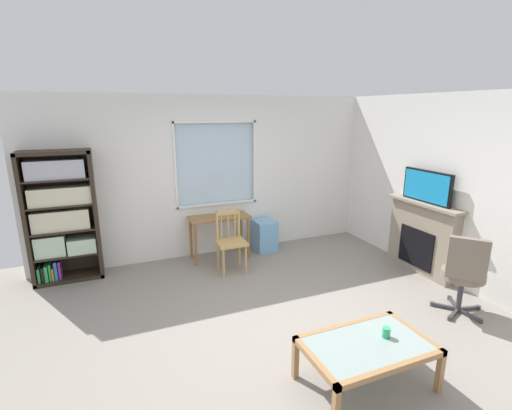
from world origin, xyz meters
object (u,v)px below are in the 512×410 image
object	(u,v)px
fireplace	(422,237)
office_chair	(464,272)
coffee_table	(367,349)
desk_under_window	(219,224)
wooden_chair	(231,241)
plastic_drawer_unit	(265,235)
bookshelf	(61,214)
tv	(427,187)
sippy_cup	(386,332)

from	to	relation	value
fireplace	office_chair	bearing A→B (deg)	-114.95
coffee_table	desk_under_window	bearing A→B (deg)	95.94
wooden_chair	plastic_drawer_unit	xyz separation A→B (m)	(0.80, 0.56, -0.20)
bookshelf	fireplace	distance (m)	5.15
wooden_chair	fireplace	distance (m)	2.82
plastic_drawer_unit	fireplace	world-z (taller)	fireplace
plastic_drawer_unit	office_chair	distance (m)	3.08
tv	office_chair	world-z (taller)	tv
desk_under_window	coffee_table	size ratio (longest dim) A/B	0.88
plastic_drawer_unit	office_chair	world-z (taller)	office_chair
coffee_table	sippy_cup	size ratio (longest dim) A/B	12.20
coffee_table	sippy_cup	bearing A→B (deg)	4.22
desk_under_window	sippy_cup	distance (m)	3.27
bookshelf	plastic_drawer_unit	world-z (taller)	bookshelf
plastic_drawer_unit	coffee_table	distance (m)	3.32
wooden_chair	bookshelf	bearing A→B (deg)	164.53
plastic_drawer_unit	sippy_cup	distance (m)	3.28
desk_under_window	wooden_chair	distance (m)	0.53
bookshelf	sippy_cup	distance (m)	4.35
desk_under_window	sippy_cup	world-z (taller)	desk_under_window
wooden_chair	coffee_table	bearing A→B (deg)	-83.35
office_chair	fireplace	bearing A→B (deg)	65.05
bookshelf	sippy_cup	world-z (taller)	bookshelf
plastic_drawer_unit	fireplace	size ratio (longest dim) A/B	0.43
plastic_drawer_unit	desk_under_window	bearing A→B (deg)	-176.50
plastic_drawer_unit	coffee_table	world-z (taller)	plastic_drawer_unit
office_chair	tv	bearing A→B (deg)	65.82
office_chair	desk_under_window	bearing A→B (deg)	127.46
fireplace	plastic_drawer_unit	bearing A→B (deg)	137.11
bookshelf	wooden_chair	distance (m)	2.38
fireplace	wooden_chair	bearing A→B (deg)	156.95
coffee_table	tv	bearing A→B (deg)	35.55
tv	fireplace	bearing A→B (deg)	-0.00
bookshelf	plastic_drawer_unit	bearing A→B (deg)	-1.06
bookshelf	fireplace	bearing A→B (deg)	-19.63
fireplace	tv	distance (m)	0.76
desk_under_window	fireplace	distance (m)	3.07
sippy_cup	coffee_table	bearing A→B (deg)	-175.78
bookshelf	fireplace	size ratio (longest dim) A/B	1.50
tv	plastic_drawer_unit	bearing A→B (deg)	136.82
tv	coffee_table	bearing A→B (deg)	-144.45
plastic_drawer_unit	fireplace	bearing A→B (deg)	-42.89
wooden_chair	fireplace	size ratio (longest dim) A/B	0.74
tv	wooden_chair	bearing A→B (deg)	156.80
plastic_drawer_unit	coffee_table	xyz separation A→B (m)	(-0.48, -3.28, 0.10)
fireplace	sippy_cup	bearing A→B (deg)	-142.28
coffee_table	bookshelf	bearing A→B (deg)	127.45
desk_under_window	office_chair	distance (m)	3.44
plastic_drawer_unit	tv	world-z (taller)	tv
wooden_chair	coffee_table	distance (m)	2.74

